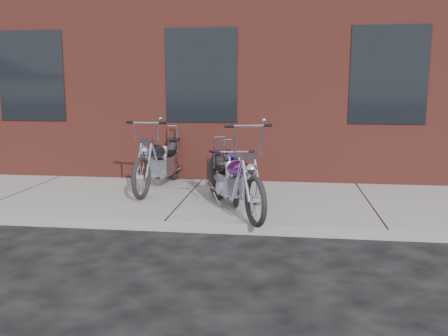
# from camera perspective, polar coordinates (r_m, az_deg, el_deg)

# --- Properties ---
(ground) EXTENTS (120.00, 120.00, 0.00)m
(ground) POSITION_cam_1_polar(r_m,az_deg,el_deg) (6.70, -7.17, -7.61)
(ground) COLOR black
(ground) RESTS_ON ground
(sidewalk) EXTENTS (22.00, 3.00, 0.15)m
(sidewalk) POSITION_cam_1_polar(r_m,az_deg,el_deg) (8.08, -4.51, -3.97)
(sidewalk) COLOR gray
(sidewalk) RESTS_ON ground
(building_brick) EXTENTS (22.00, 10.00, 8.00)m
(building_brick) POSITION_cam_1_polar(r_m,az_deg,el_deg) (14.41, 0.87, 17.78)
(building_brick) COLOR brown
(building_brick) RESTS_ON ground
(chopper_purple) EXTENTS (1.13, 2.21, 1.34)m
(chopper_purple) POSITION_cam_1_polar(r_m,az_deg,el_deg) (7.08, 1.11, -1.71)
(chopper_purple) COLOR black
(chopper_purple) RESTS_ON sidewalk
(chopper_blue) EXTENTS (0.65, 2.05, 0.90)m
(chopper_blue) POSITION_cam_1_polar(r_m,az_deg,el_deg) (8.03, 0.80, -0.76)
(chopper_blue) COLOR black
(chopper_blue) RESTS_ON sidewalk
(chopper_third) EXTENTS (0.61, 2.50, 1.27)m
(chopper_third) POSITION_cam_1_polar(r_m,az_deg,el_deg) (8.74, -7.61, 0.53)
(chopper_third) COLOR black
(chopper_third) RESTS_ON sidewalk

